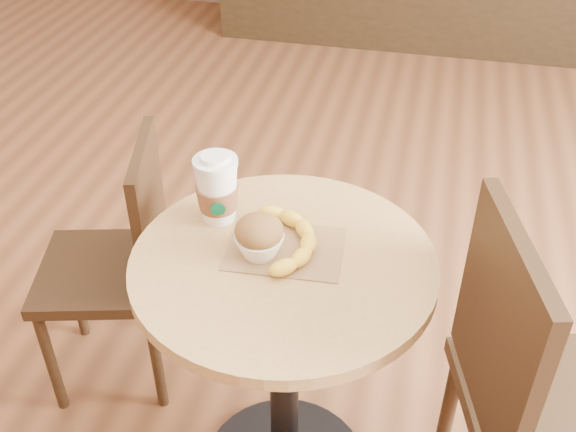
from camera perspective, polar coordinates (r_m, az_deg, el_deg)
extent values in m
cylinder|color=black|center=(1.65, -0.32, -13.63)|extent=(0.07, 0.07, 0.72)
cylinder|color=tan|center=(1.40, -0.37, -4.09)|extent=(0.64, 0.64, 0.03)
cube|color=#312011|center=(1.97, -15.45, -4.56)|extent=(0.43, 0.43, 0.03)
cylinder|color=#312011|center=(2.24, -17.63, -5.87)|extent=(0.03, 0.03, 0.39)
cylinder|color=#312011|center=(2.04, -19.47, -11.42)|extent=(0.03, 0.03, 0.39)
cylinder|color=#312011|center=(2.18, -10.09, -5.91)|extent=(0.03, 0.03, 0.39)
cylinder|color=#312011|center=(1.97, -11.10, -11.70)|extent=(0.03, 0.03, 0.39)
cube|color=#312011|center=(1.81, -11.72, 0.67)|extent=(0.11, 0.33, 0.37)
cube|color=#312011|center=(1.60, 22.19, -15.10)|extent=(0.50, 0.50, 0.04)
cylinder|color=#312011|center=(1.82, 13.33, -16.04)|extent=(0.04, 0.04, 0.46)
cube|color=#312011|center=(1.35, 17.40, -9.13)|extent=(0.13, 0.38, 0.43)
cube|color=olive|center=(1.41, -0.23, -2.79)|extent=(0.25, 0.19, 0.00)
cylinder|color=white|center=(1.43, -6.19, 4.56)|extent=(0.10, 0.10, 0.01)
cylinder|color=white|center=(1.42, -6.22, 4.95)|extent=(0.06, 0.06, 0.01)
cylinder|color=#074E2C|center=(1.44, -5.96, 0.58)|extent=(0.03, 0.01, 0.03)
ellipsoid|color=brown|center=(1.36, -2.46, -1.27)|extent=(0.10, 0.10, 0.07)
ellipsoid|color=#F5ECC4|center=(1.35, -2.49, -0.58)|extent=(0.04, 0.04, 0.02)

